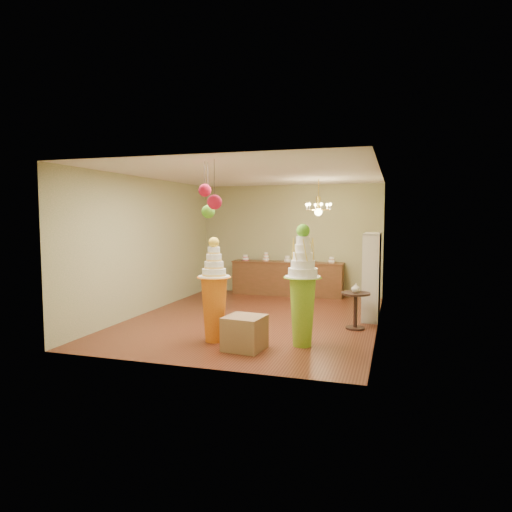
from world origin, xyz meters
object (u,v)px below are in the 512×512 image
(pedestal_green, at_px, (303,296))
(round_table, at_px, (356,305))
(sideboard, at_px, (287,278))
(pedestal_orange, at_px, (214,300))

(pedestal_green, xyz_separation_m, round_table, (0.75, 1.42, -0.39))
(sideboard, xyz_separation_m, round_table, (2.10, -3.27, -0.02))
(pedestal_green, bearing_deg, sideboard, 106.10)
(round_table, bearing_deg, pedestal_green, -117.63)
(pedestal_orange, bearing_deg, pedestal_green, 6.12)
(pedestal_green, height_order, pedestal_orange, pedestal_green)
(pedestal_green, bearing_deg, round_table, 62.37)
(pedestal_green, bearing_deg, pedestal_orange, -173.88)
(sideboard, distance_m, round_table, 3.89)
(pedestal_orange, bearing_deg, sideboard, 88.25)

